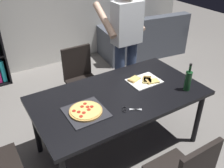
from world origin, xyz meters
The scene contains 9 objects.
ground_plane centered at (0.00, 0.00, 0.00)m, with size 12.00×12.00×0.00m, color gray.
dining_table centered at (0.00, 0.00, 0.68)m, with size 1.83×1.00×0.75m.
chair_far_side centered at (0.00, 0.98, 0.51)m, with size 0.42×0.42×0.90m.
couch centered at (1.89, 1.99, 0.30)m, with size 1.80×1.07×0.85m.
person_serving_pizza centered at (0.60, 0.76, 1.00)m, with size 0.55×0.54×1.75m.
pepperoni_pizza_on_tray centered at (-0.45, -0.10, 0.77)m, with size 0.38×0.38×0.04m.
pizza_slices_on_towel centered at (0.39, 0.07, 0.76)m, with size 0.36×0.28×0.03m.
wine_bottle centered at (0.67, -0.31, 0.87)m, with size 0.07×0.07×0.32m.
kitchen_scissors centered at (-0.08, -0.27, 0.76)m, with size 0.19×0.15×0.01m.
Camera 1 is at (-1.23, -1.83, 2.22)m, focal length 39.98 mm.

